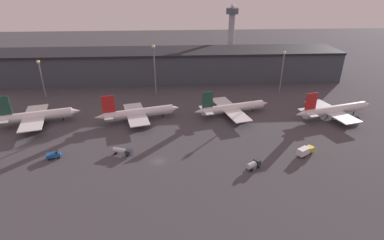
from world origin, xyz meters
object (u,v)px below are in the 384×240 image
Objects in this scene: control_tower at (231,30)px; service_vehicle_0 at (305,151)px; service_vehicle_2 at (253,164)px; service_vehicle_1 at (122,151)px; service_vehicle_3 at (54,155)px; airplane_0 at (36,116)px; airplane_1 at (138,113)px; airplane_2 at (232,108)px; airplane_3 at (334,110)px.

service_vehicle_0 is at bearing -87.77° from control_tower.
service_vehicle_2 is at bearing -96.71° from control_tower.
control_tower is at bearing 82.29° from service_vehicle_1.
service_vehicle_3 is at bearing -124.52° from control_tower.
airplane_0 reaches higher than airplane_1.
airplane_2 is at bearing 9.78° from service_vehicle_3.
service_vehicle_2 is (43.67, -42.12, -1.88)m from airplane_1.
service_vehicle_2 is at bearing 167.21° from service_vehicle_0.
service_vehicle_1 is 1.37× the size of service_vehicle_2.
service_vehicle_0 is 22.76m from service_vehicle_2.
service_vehicle_2 is 72.50m from service_vehicle_3.
airplane_1 reaches higher than service_vehicle_1.
airplane_0 is 0.89× the size of airplane_3.
airplane_2 is 7.13× the size of service_vehicle_3.
airplane_1 is at bearing -121.75° from control_tower.
service_vehicle_2 is at bearing -24.62° from service_vehicle_3.
control_tower is (87.99, 127.94, 23.93)m from service_vehicle_3.
service_vehicle_1 is 143.88m from control_tower.
service_vehicle_2 is at bearing -105.69° from airplane_2.
airplane_2 is (90.04, 4.81, -0.42)m from airplane_0.
airplane_1 is at bearing -13.18° from airplane_0.
airplane_2 is 43.55m from service_vehicle_0.
control_tower is (-32.05, 99.55, 21.56)m from airplane_3.
service_vehicle_1 is 1.42× the size of service_vehicle_3.
airplane_1 is 92.12m from airplane_3.
service_vehicle_1 is at bearing -48.92° from airplane_0.
airplane_1 is at bearing 163.82° from airplane_3.
airplane_0 is 0.86× the size of control_tower.
airplane_1 is at bearing 170.12° from airplane_2.
control_tower is at bearing 49.57° from service_vehicle_2.
airplane_3 is 0.97× the size of control_tower.
airplane_2 is 0.89× the size of control_tower.
service_vehicle_1 is at bearing -159.31° from airplane_2.
service_vehicle_0 is 1.43× the size of service_vehicle_3.
service_vehicle_0 reaches higher than service_vehicle_3.
airplane_3 is at bearing -2.43° from service_vehicle_3.
airplane_2 is at bearing -9.88° from airplane_1.
airplane_1 is (45.50, 1.13, -0.25)m from airplane_0.
service_vehicle_3 is (-27.95, -30.92, -2.23)m from airplane_1.
airplane_3 is (137.59, -1.40, -0.10)m from airplane_0.
service_vehicle_3 is at bearing 145.74° from service_vehicle_0.
airplane_0 is at bearing 164.82° from airplane_3.
airplane_2 is 58.43m from service_vehicle_1.
airplane_3 is (92.08, -2.53, 0.14)m from airplane_1.
airplane_2 is 5.03× the size of service_vehicle_1.
service_vehicle_0 is at bearing -31.45° from airplane_0.
control_tower reaches higher than airplane_1.
service_vehicle_2 is at bearing 4.27° from service_vehicle_1.
airplane_0 reaches higher than service_vehicle_1.
airplane_1 reaches higher than service_vehicle_3.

